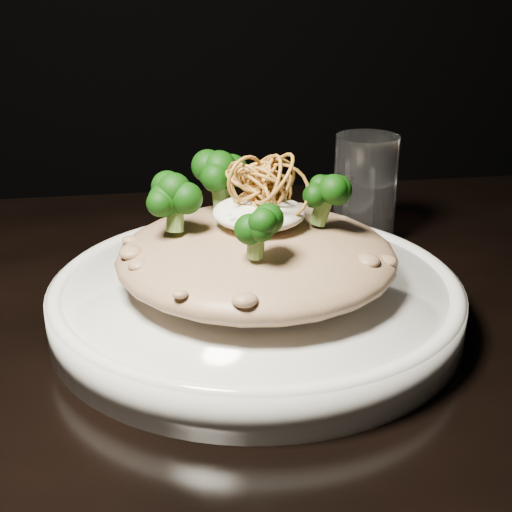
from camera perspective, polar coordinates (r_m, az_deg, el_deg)
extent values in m
cube|color=black|center=(0.55, 9.08, -8.64)|extent=(1.10, 0.80, 0.04)
cylinder|color=silver|center=(0.56, 0.00, -3.63)|extent=(0.32, 0.32, 0.03)
ellipsoid|color=brown|center=(0.54, 0.05, 0.03)|extent=(0.21, 0.21, 0.05)
ellipsoid|color=white|center=(0.53, 0.24, 3.50)|extent=(0.07, 0.07, 0.02)
cylinder|color=silver|center=(0.71, 8.70, 5.23)|extent=(0.07, 0.07, 0.11)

